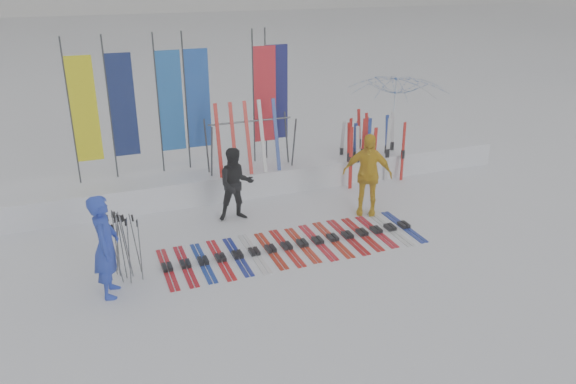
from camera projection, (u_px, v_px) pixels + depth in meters
name	position (u px, v px, depth m)	size (l,w,h in m)	color
ground	(310.00, 277.00, 9.96)	(120.00, 120.00, 0.00)	white
snow_bank	(237.00, 177.00, 13.82)	(14.00, 1.60, 0.60)	white
person_blue	(106.00, 246.00, 9.13)	(0.65, 0.43, 1.79)	#1F39B7
person_black	(236.00, 184.00, 11.95)	(0.78, 0.61, 1.61)	black
person_yellow	(367.00, 174.00, 12.20)	(1.07, 0.45, 1.83)	#E4B10E
tent_canopy	(396.00, 118.00, 15.47)	(2.68, 2.73, 2.46)	white
ski_row	(295.00, 245.00, 11.03)	(5.15, 1.69, 0.07)	#B10E17
pole_cluster	(123.00, 246.00, 9.75)	(0.53, 0.60, 1.26)	#595B60
feather_flags	(188.00, 101.00, 12.92)	(5.06, 0.18, 3.20)	#383A3F
ski_rack	(251.00, 138.00, 13.16)	(2.04, 0.80, 1.23)	#383A3F
upright_skis	(366.00, 149.00, 14.27)	(1.61, 1.14, 1.68)	red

